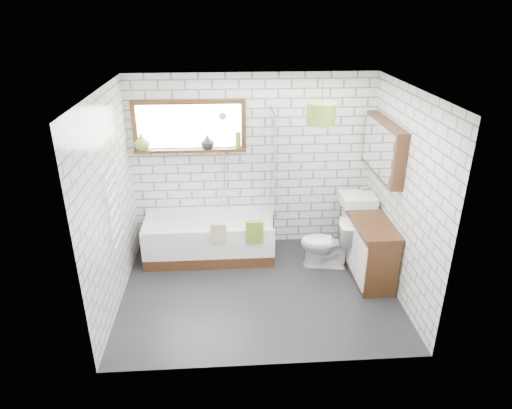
{
  "coord_description": "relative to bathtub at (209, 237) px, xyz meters",
  "views": [
    {
      "loc": [
        -0.36,
        -4.82,
        3.36
      ],
      "look_at": [
        -0.02,
        0.25,
        1.08
      ],
      "focal_mm": 32.0,
      "sensor_mm": 36.0,
      "label": 1
    }
  ],
  "objects": [
    {
      "name": "window",
      "position": [
        -0.21,
        0.35,
        1.51
      ],
      "size": [
        1.52,
        0.16,
        0.68
      ],
      "primitive_type": "cube",
      "color": "black",
      "rests_on": "wall_back"
    },
    {
      "name": "wall_back",
      "position": [
        0.64,
        0.4,
        0.96
      ],
      "size": [
        3.4,
        0.01,
        2.5
      ],
      "primitive_type": "cube",
      "color": "white",
      "rests_on": "ground"
    },
    {
      "name": "wall_left",
      "position": [
        -1.07,
        -0.91,
        0.96
      ],
      "size": [
        0.01,
        2.6,
        2.5
      ],
      "primitive_type": "cube",
      "color": "white",
      "rests_on": "ground"
    },
    {
      "name": "towel_green",
      "position": [
        0.62,
        -0.39,
        0.27
      ],
      "size": [
        0.23,
        0.06,
        0.31
      ],
      "primitive_type": "cube",
      "color": "olive",
      "rests_on": "bathtub"
    },
    {
      "name": "basin",
      "position": [
        2.05,
        -0.13,
        0.58
      ],
      "size": [
        0.46,
        0.4,
        0.13
      ],
      "primitive_type": "cube",
      "color": "white",
      "rests_on": "vanity"
    },
    {
      "name": "ceiling",
      "position": [
        0.64,
        -0.91,
        2.22
      ],
      "size": [
        3.4,
        2.6,
        0.01
      ],
      "primitive_type": "cube",
      "color": "white",
      "rests_on": "ground"
    },
    {
      "name": "vanity",
      "position": [
        2.11,
        -0.49,
        0.11
      ],
      "size": [
        0.45,
        1.4,
        0.8
      ],
      "primitive_type": "cube",
      "color": "black",
      "rests_on": "floor"
    },
    {
      "name": "bottle",
      "position": [
        0.44,
        0.32,
        1.3
      ],
      "size": [
        0.07,
        0.07,
        0.22
      ],
      "primitive_type": "cylinder",
      "rotation": [
        0.0,
        0.0,
        0.07
      ],
      "color": "olive",
      "rests_on": "window"
    },
    {
      "name": "wall_front",
      "position": [
        0.64,
        -2.21,
        0.96
      ],
      "size": [
        3.4,
        0.01,
        2.5
      ],
      "primitive_type": "cube",
      "color": "white",
      "rests_on": "ground"
    },
    {
      "name": "mirror_cabinet",
      "position": [
        2.26,
        -0.31,
        1.36
      ],
      "size": [
        0.16,
        1.2,
        0.7
      ],
      "primitive_type": "cube",
      "color": "black",
      "rests_on": "wall_right"
    },
    {
      "name": "wall_right",
      "position": [
        2.34,
        -0.91,
        0.96
      ],
      "size": [
        0.01,
        2.6,
        2.5
      ],
      "primitive_type": "cube",
      "color": "white",
      "rests_on": "ground"
    },
    {
      "name": "pendant",
      "position": [
        1.44,
        -0.28,
        1.81
      ],
      "size": [
        0.35,
        0.35,
        0.26
      ],
      "primitive_type": "cylinder",
      "color": "olive",
      "rests_on": "ceiling"
    },
    {
      "name": "floor",
      "position": [
        0.64,
        -0.91,
        -0.29
      ],
      "size": [
        3.4,
        2.6,
        0.01
      ],
      "primitive_type": "cube",
      "color": "black",
      "rests_on": "ground"
    },
    {
      "name": "toilet",
      "position": [
        1.58,
        -0.38,
        0.05
      ],
      "size": [
        0.48,
        0.72,
        0.68
      ],
      "primitive_type": "imported",
      "rotation": [
        0.0,
        0.0,
        -1.72
      ],
      "color": "white",
      "rests_on": "floor"
    },
    {
      "name": "shower_screen",
      "position": [
        0.87,
        0.0,
        1.04
      ],
      "size": [
        0.02,
        0.72,
        1.5
      ],
      "primitive_type": "cube",
      "color": "white",
      "rests_on": "bathtub"
    },
    {
      "name": "towel_beige",
      "position": [
        0.14,
        -0.39,
        0.27
      ],
      "size": [
        0.21,
        0.05,
        0.27
      ],
      "primitive_type": "cube",
      "color": "tan",
      "rests_on": "bathtub"
    },
    {
      "name": "bathtub",
      "position": [
        0.0,
        0.0,
        0.0
      ],
      "size": [
        1.78,
        0.79,
        0.58
      ],
      "primitive_type": "cube",
      "color": "white",
      "rests_on": "floor"
    },
    {
      "name": "towel_radiator",
      "position": [
        -1.02,
        -0.91,
        0.91
      ],
      "size": [
        0.06,
        0.52,
        1.0
      ],
      "primitive_type": "cube",
      "color": "white",
      "rests_on": "wall_left"
    },
    {
      "name": "shower_riser",
      "position": [
        0.24,
        0.35,
        1.06
      ],
      "size": [
        0.02,
        0.02,
        1.3
      ],
      "primitive_type": "cylinder",
      "color": "silver",
      "rests_on": "wall_back"
    },
    {
      "name": "vase_dark",
      "position": [
        0.02,
        0.32,
        1.29
      ],
      "size": [
        0.2,
        0.2,
        0.19
      ],
      "primitive_type": "imported",
      "rotation": [
        0.0,
        0.0,
        0.07
      ],
      "color": "black",
      "rests_on": "window"
    },
    {
      "name": "vase_olive",
      "position": [
        -0.86,
        0.32,
        1.3
      ],
      "size": [
        0.26,
        0.26,
        0.22
      ],
      "primitive_type": "imported",
      "rotation": [
        0.0,
        0.0,
        -0.28
      ],
      "color": "olive",
      "rests_on": "window"
    },
    {
      "name": "tap",
      "position": [
        2.21,
        -0.13,
        0.64
      ],
      "size": [
        0.03,
        0.03,
        0.16
      ],
      "primitive_type": "cylinder",
      "rotation": [
        0.0,
        0.0,
        -0.1
      ],
      "color": "silver",
      "rests_on": "vanity"
    }
  ]
}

